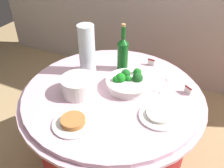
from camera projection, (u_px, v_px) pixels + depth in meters
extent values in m
plane|color=tan|center=(112.00, 164.00, 1.93)|extent=(6.00, 6.00, 0.00)
cylinder|color=maroon|center=(112.00, 134.00, 1.73)|extent=(1.01, 1.01, 0.69)
cylinder|color=#E0B2C6|center=(112.00, 96.00, 1.52)|extent=(1.16, 1.16, 0.02)
cylinder|color=#E0B2C6|center=(112.00, 92.00, 1.51)|extent=(1.10, 1.10, 0.03)
cylinder|color=white|center=(128.00, 85.00, 1.51)|extent=(0.26, 0.26, 0.05)
cylinder|color=white|center=(128.00, 81.00, 1.49)|extent=(0.28, 0.28, 0.01)
sphere|color=#196B1E|center=(137.00, 72.00, 1.54)|extent=(0.05, 0.05, 0.05)
sphere|color=#19521E|center=(138.00, 78.00, 1.48)|extent=(0.07, 0.07, 0.07)
sphere|color=#195F1E|center=(126.00, 74.00, 1.51)|extent=(0.06, 0.06, 0.06)
sphere|color=#19711E|center=(128.00, 79.00, 1.49)|extent=(0.04, 0.04, 0.04)
sphere|color=#19791E|center=(117.00, 80.00, 1.48)|extent=(0.05, 0.05, 0.05)
sphere|color=#19811E|center=(121.00, 78.00, 1.47)|extent=(0.06, 0.06, 0.06)
cylinder|color=white|center=(79.00, 92.00, 1.48)|extent=(0.21, 0.21, 0.01)
cylinder|color=white|center=(79.00, 91.00, 1.47)|extent=(0.21, 0.21, 0.01)
cylinder|color=white|center=(79.00, 90.00, 1.47)|extent=(0.21, 0.21, 0.01)
cylinder|color=white|center=(79.00, 88.00, 1.46)|extent=(0.21, 0.21, 0.01)
cylinder|color=white|center=(79.00, 87.00, 1.46)|extent=(0.21, 0.21, 0.01)
cylinder|color=white|center=(78.00, 86.00, 1.45)|extent=(0.21, 0.21, 0.01)
cylinder|color=white|center=(78.00, 84.00, 1.44)|extent=(0.21, 0.21, 0.01)
cylinder|color=white|center=(78.00, 83.00, 1.44)|extent=(0.21, 0.21, 0.01)
cylinder|color=white|center=(78.00, 82.00, 1.43)|extent=(0.21, 0.21, 0.01)
cylinder|color=white|center=(78.00, 80.00, 1.43)|extent=(0.21, 0.21, 0.01)
cylinder|color=white|center=(78.00, 79.00, 1.42)|extent=(0.21, 0.21, 0.01)
cylinder|color=#0E5116|center=(123.00, 57.00, 1.65)|extent=(0.07, 0.07, 0.20)
cone|color=#0E5116|center=(123.00, 41.00, 1.58)|extent=(0.07, 0.07, 0.04)
cylinder|color=#0E5116|center=(123.00, 32.00, 1.55)|extent=(0.03, 0.03, 0.08)
cylinder|color=#B2844C|center=(124.00, 25.00, 1.52)|extent=(0.03, 0.03, 0.02)
cylinder|color=silver|center=(87.00, 50.00, 1.58)|extent=(0.11, 0.11, 0.34)
sphere|color=#E5B26B|center=(91.00, 67.00, 1.65)|extent=(0.06, 0.06, 0.06)
sphere|color=#E5B26B|center=(88.00, 65.00, 1.67)|extent=(0.06, 0.06, 0.06)
sphere|color=#E5B26B|center=(85.00, 68.00, 1.65)|extent=(0.06, 0.06, 0.06)
sphere|color=#72C64C|center=(91.00, 60.00, 1.63)|extent=(0.06, 0.06, 0.06)
sphere|color=#72C64C|center=(86.00, 59.00, 1.64)|extent=(0.06, 0.06, 0.06)
sphere|color=#72C64C|center=(86.00, 61.00, 1.61)|extent=(0.06, 0.06, 0.06)
sphere|color=red|center=(90.00, 52.00, 1.61)|extent=(0.06, 0.06, 0.06)
sphere|color=red|center=(84.00, 53.00, 1.60)|extent=(0.06, 0.06, 0.06)
sphere|color=red|center=(88.00, 54.00, 1.58)|extent=(0.06, 0.06, 0.06)
sphere|color=#E5B26B|center=(88.00, 44.00, 1.58)|extent=(0.06, 0.06, 0.06)
sphere|color=#E5B26B|center=(84.00, 46.00, 1.56)|extent=(0.06, 0.06, 0.06)
sphere|color=#E5B26B|center=(89.00, 47.00, 1.55)|extent=(0.06, 0.06, 0.06)
sphere|color=#72C64C|center=(85.00, 37.00, 1.55)|extent=(0.06, 0.06, 0.06)
sphere|color=#72C64C|center=(84.00, 39.00, 1.52)|extent=(0.06, 0.06, 0.06)
sphere|color=#72C64C|center=(89.00, 38.00, 1.53)|extent=(0.06, 0.06, 0.06)
cylinder|color=silver|center=(165.00, 86.00, 1.53)|extent=(0.03, 0.16, 0.01)
cylinder|color=silver|center=(159.00, 85.00, 1.55)|extent=(0.03, 0.16, 0.01)
sphere|color=silver|center=(167.00, 80.00, 1.59)|extent=(0.01, 0.01, 0.01)
cylinder|color=white|center=(73.00, 124.00, 1.26)|extent=(0.22, 0.22, 0.01)
cylinder|color=#B77038|center=(73.00, 121.00, 1.24)|extent=(0.13, 0.13, 0.03)
cylinder|color=white|center=(159.00, 116.00, 1.30)|extent=(0.22, 0.22, 0.01)
cylinder|color=white|center=(159.00, 114.00, 1.29)|extent=(0.14, 0.14, 0.02)
cube|color=white|center=(151.00, 62.00, 1.74)|extent=(0.05, 0.01, 0.05)
cube|color=maroon|center=(151.00, 60.00, 1.73)|extent=(0.05, 0.01, 0.01)
cube|color=white|center=(188.00, 90.00, 1.46)|extent=(0.05, 0.03, 0.05)
cube|color=maroon|center=(189.00, 87.00, 1.45)|extent=(0.05, 0.04, 0.01)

